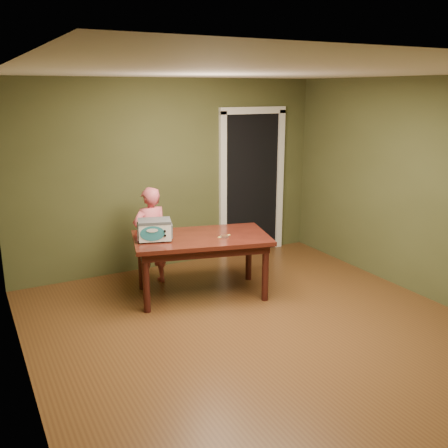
% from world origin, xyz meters
% --- Properties ---
extents(floor, '(5.00, 5.00, 0.00)m').
position_xyz_m(floor, '(0.00, 0.00, 0.00)').
color(floor, '#583419').
rests_on(floor, ground).
extents(room_shell, '(4.52, 5.02, 2.61)m').
position_xyz_m(room_shell, '(0.00, 0.00, 1.71)').
color(room_shell, '#474A27').
rests_on(room_shell, ground).
extents(doorway, '(1.10, 0.66, 2.25)m').
position_xyz_m(doorway, '(1.30, 2.78, 1.06)').
color(doorway, black).
rests_on(doorway, ground).
extents(dining_table, '(1.77, 1.27, 0.75)m').
position_xyz_m(dining_table, '(-0.12, 1.29, 0.65)').
color(dining_table, '#36120C').
rests_on(dining_table, floor).
extents(toy_oven, '(0.45, 0.37, 0.25)m').
position_xyz_m(toy_oven, '(-0.67, 1.39, 0.88)').
color(toy_oven, '#4C4F54').
rests_on(toy_oven, dining_table).
extents(baking_pan, '(0.10, 0.10, 0.02)m').
position_xyz_m(baking_pan, '(0.10, 1.12, 0.76)').
color(baking_pan, silver).
rests_on(baking_pan, dining_table).
extents(spatula, '(0.18, 0.06, 0.01)m').
position_xyz_m(spatula, '(0.12, 1.15, 0.75)').
color(spatula, '#D9CF5E').
rests_on(spatula, dining_table).
extents(child, '(0.49, 0.34, 1.27)m').
position_xyz_m(child, '(-0.52, 1.94, 0.64)').
color(child, '#DA5966').
rests_on(child, floor).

